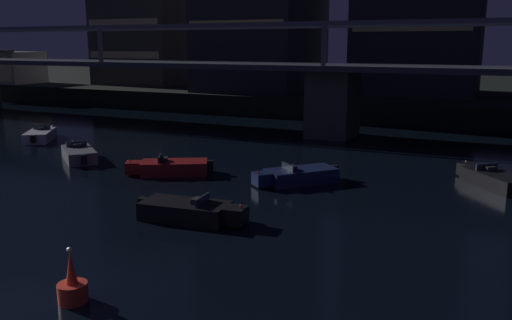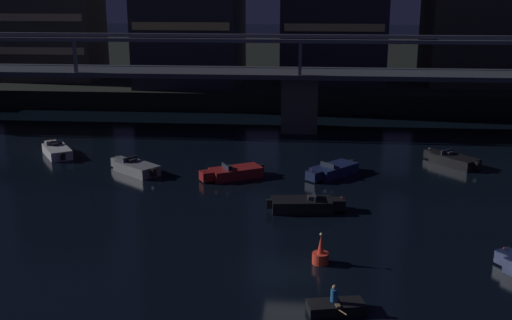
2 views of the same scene
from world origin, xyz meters
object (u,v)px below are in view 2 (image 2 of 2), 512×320
Objects in this scene: speedboat_far_center at (233,173)px; dinghy_with_paddler at (336,306)px; speedboat_near_right at (305,205)px; speedboat_mid_right at (332,170)px; speedboat_mid_left at (452,160)px; speedboat_mid_center at (135,167)px; river_bridge at (300,86)px; channel_buoy at (321,255)px; speedboat_far_left at (57,151)px.

dinghy_with_paddler is (7.11, -20.03, -0.14)m from speedboat_far_center.
speedboat_near_right and speedboat_mid_right have the same top height.
speedboat_mid_left is 1.02× the size of speedboat_mid_right.
speedboat_near_right and speedboat_mid_center have the same top height.
speedboat_far_center is at bearing -170.44° from speedboat_mid_right.
speedboat_mid_center is 15.61m from speedboat_mid_right.
river_bridge is 24.31m from speedboat_near_right.
speedboat_far_center is 2.77× the size of channel_buoy.
speedboat_mid_right and speedboat_far_left have the same top height.
river_bridge is at bearing 91.92° from speedboat_near_right.
channel_buoy is at bearing -66.43° from speedboat_far_center.
speedboat_far_center is at bearing -5.69° from speedboat_mid_center.
speedboat_mid_right is 7.76m from speedboat_far_center.
speedboat_far_left is at bearing -150.35° from river_bridge.
river_bridge is 32.33m from channel_buoy.
speedboat_mid_center is at bearing -178.18° from speedboat_mid_right.
speedboat_mid_right is at bearing -79.74° from river_bridge.
speedboat_near_right is at bearing -135.31° from speedboat_mid_left.
speedboat_mid_right is (-9.98, -3.85, 0.00)m from speedboat_mid_left.
river_bridge is 20.48× the size of speedboat_mid_left.
speedboat_mid_left is at bearing -43.08° from river_bridge.
speedboat_near_right is 8.13m from channel_buoy.
river_bridge is 19.30× the size of speedboat_far_center.
dinghy_with_paddler is (15.06, -20.82, -0.14)m from speedboat_mid_center.
speedboat_far_left is 0.98× the size of speedboat_far_center.
river_bridge is 20.83× the size of speedboat_mid_right.
speedboat_near_right is 24.84m from speedboat_far_left.
speedboat_mid_right is at bearing -158.92° from speedboat_mid_left.
speedboat_mid_center and speedboat_far_center have the same top height.
speedboat_mid_right is (15.60, 0.50, 0.00)m from speedboat_mid_center.
speedboat_mid_center is 1.02× the size of speedboat_mid_right.
dinghy_with_paddler is (-10.52, -25.17, -0.14)m from speedboat_mid_left.
speedboat_mid_center and speedboat_mid_right have the same top height.
speedboat_mid_left is 18.37m from speedboat_far_center.
speedboat_mid_right is (2.07, 8.08, 0.00)m from speedboat_near_right.
river_bridge is 19.70× the size of speedboat_far_left.
speedboat_far_center is at bearing 109.54° from dinghy_with_paddler.
speedboat_far_center is at bearing 129.42° from speedboat_near_right.
speedboat_mid_center is 1.67× the size of dinghy_with_paddler.
channel_buoy is at bearing 96.90° from dinghy_with_paddler.
speedboat_far_left is at bearing 138.35° from channel_buoy.
speedboat_mid_right is 16.20m from channel_buoy.
speedboat_far_center is (7.95, -0.79, 0.00)m from speedboat_mid_center.
speedboat_near_right is at bearing -50.58° from speedboat_far_center.
speedboat_near_right is 1.13× the size of speedboat_mid_center.
speedboat_far_left is (-21.72, 12.04, 0.00)m from speedboat_near_right.
channel_buoy reaches higher than dinghy_with_paddler.
speedboat_far_center is at bearing -105.56° from river_bridge.
river_bridge is at bearing 93.05° from channel_buoy.
speedboat_mid_center is at bearing 174.31° from speedboat_far_center.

